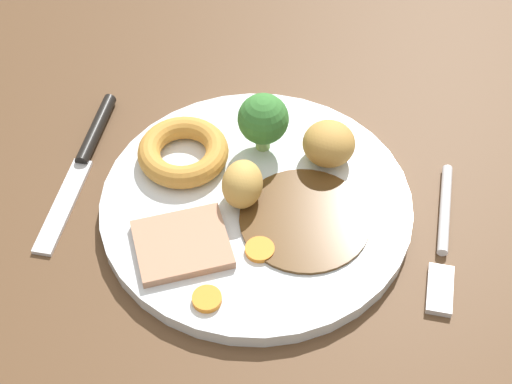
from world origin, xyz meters
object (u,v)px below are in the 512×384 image
object	(u,v)px
carrot_coin_back	(260,250)
knife	(85,156)
yorkshire_pudding	(183,152)
broccoli_floret	(263,120)
dinner_plate	(256,205)
carrot_coin_front	(207,299)
fork	(443,240)
meat_slice_main	(182,244)
roast_potato_left	(242,184)
roast_potato_right	(329,144)

from	to	relation	value
carrot_coin_back	knife	size ratio (longest dim) A/B	0.13
yorkshire_pudding	broccoli_floret	world-z (taller)	broccoli_floret
yorkshire_pudding	dinner_plate	bearing A→B (deg)	152.71
carrot_coin_front	fork	distance (cm)	20.30
knife	meat_slice_main	bearing A→B (deg)	52.26
broccoli_floret	roast_potato_left	bearing A→B (deg)	82.53
roast_potato_right	carrot_coin_back	world-z (taller)	roast_potato_right
carrot_coin_front	broccoli_floret	bearing A→B (deg)	-96.54
roast_potato_right	carrot_coin_back	size ratio (longest dim) A/B	1.95
roast_potato_left	carrot_coin_front	size ratio (longest dim) A/B	1.86
yorkshire_pudding	roast_potato_left	world-z (taller)	roast_potato_left
knife	broccoli_floret	bearing A→B (deg)	101.71
dinner_plate	meat_slice_main	world-z (taller)	meat_slice_main
roast_potato_right	dinner_plate	bearing A→B (deg)	45.64
yorkshire_pudding	fork	xyz separation A→B (cm)	(-22.83, 4.83, -2.02)
dinner_plate	carrot_coin_back	world-z (taller)	carrot_coin_back
meat_slice_main	carrot_coin_front	world-z (taller)	meat_slice_main
roast_potato_left	broccoli_floret	xyz separation A→B (cm)	(-0.83, -6.31, 1.46)
carrot_coin_back	yorkshire_pudding	bearing A→B (deg)	-47.66
dinner_plate	broccoli_floret	distance (cm)	7.45
fork	knife	size ratio (longest dim) A/B	0.83
fork	knife	world-z (taller)	knife
dinner_plate	carrot_coin_front	bearing A→B (deg)	78.06
roast_potato_left	fork	size ratio (longest dim) A/B	0.28
dinner_plate	yorkshire_pudding	world-z (taller)	yorkshire_pudding
roast_potato_right	fork	world-z (taller)	roast_potato_right
meat_slice_main	yorkshire_pudding	world-z (taller)	yorkshire_pudding
carrot_coin_front	yorkshire_pudding	bearing A→B (deg)	-71.19
carrot_coin_front	carrot_coin_back	xyz separation A→B (cm)	(-3.30, -5.18, -0.04)
roast_potato_right	carrot_coin_back	bearing A→B (deg)	67.79
roast_potato_left	meat_slice_main	bearing A→B (deg)	54.81
meat_slice_main	roast_potato_right	world-z (taller)	roast_potato_right
roast_potato_right	fork	distance (cm)	12.70
roast_potato_left	dinner_plate	bearing A→B (deg)	-175.24
dinner_plate	roast_potato_right	bearing A→B (deg)	-134.36
carrot_coin_front	meat_slice_main	bearing A→B (deg)	-57.97
dinner_plate	carrot_coin_back	distance (cm)	5.46
carrot_coin_back	knife	world-z (taller)	carrot_coin_back
yorkshire_pudding	roast_potato_right	distance (cm)	12.76
yorkshire_pudding	knife	world-z (taller)	yorkshire_pudding
fork	knife	distance (cm)	32.44
dinner_plate	roast_potato_right	distance (cm)	8.35
fork	roast_potato_left	bearing A→B (deg)	-90.58
dinner_plate	carrot_coin_front	xyz separation A→B (cm)	(2.21, 10.45, 0.96)
meat_slice_main	roast_potato_right	xyz separation A→B (cm)	(-10.70, -11.46, 1.44)
knife	roast_potato_right	bearing A→B (deg)	97.85
dinner_plate	roast_potato_left	world-z (taller)	roast_potato_left
carrot_coin_front	broccoli_floret	size ratio (longest dim) A/B	0.40
fork	carrot_coin_front	bearing A→B (deg)	-59.69
roast_potato_right	carrot_coin_front	world-z (taller)	roast_potato_right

